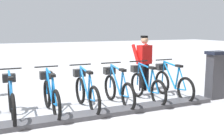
{
  "coord_description": "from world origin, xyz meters",
  "views": [
    {
      "loc": [
        -5.17,
        1.35,
        1.88
      ],
      "look_at": [
        0.5,
        -1.24,
        0.9
      ],
      "focal_mm": 42.8,
      "sensor_mm": 36.0,
      "label": 1
    }
  ],
  "objects_px": {
    "bike_docked_0": "(172,82)",
    "bike_docked_3": "(86,91)",
    "bike_docked_1": "(146,85)",
    "bike_docked_5": "(11,98)",
    "bike_docked_4": "(51,94)",
    "bike_docked_2": "(117,88)",
    "payment_kiosk": "(215,74)",
    "worker_near_rack": "(144,61)"
  },
  "relations": [
    {
      "from": "payment_kiosk",
      "to": "bike_docked_1",
      "type": "xyz_separation_m",
      "value": [
        0.57,
        1.81,
        -0.24
      ]
    },
    {
      "from": "bike_docked_0",
      "to": "bike_docked_2",
      "type": "height_order",
      "value": "same"
    },
    {
      "from": "bike_docked_2",
      "to": "bike_docked_3",
      "type": "height_order",
      "value": "same"
    },
    {
      "from": "bike_docked_1",
      "to": "bike_docked_5",
      "type": "distance_m",
      "value": 3.28
    },
    {
      "from": "bike_docked_5",
      "to": "worker_near_rack",
      "type": "relative_size",
      "value": 1.04
    },
    {
      "from": "bike_docked_2",
      "to": "bike_docked_1",
      "type": "bearing_deg",
      "value": -90.0
    },
    {
      "from": "bike_docked_0",
      "to": "payment_kiosk",
      "type": "bearing_deg",
      "value": -120.1
    },
    {
      "from": "bike_docked_2",
      "to": "bike_docked_5",
      "type": "height_order",
      "value": "same"
    },
    {
      "from": "payment_kiosk",
      "to": "bike_docked_0",
      "type": "distance_m",
      "value": 1.16
    },
    {
      "from": "bike_docked_1",
      "to": "worker_near_rack",
      "type": "bearing_deg",
      "value": -28.69
    },
    {
      "from": "payment_kiosk",
      "to": "bike_docked_0",
      "type": "relative_size",
      "value": 0.74
    },
    {
      "from": "bike_docked_3",
      "to": "worker_near_rack",
      "type": "xyz_separation_m",
      "value": [
        1.03,
        -2.2,
        0.48
      ]
    },
    {
      "from": "worker_near_rack",
      "to": "payment_kiosk",
      "type": "bearing_deg",
      "value": -142.03
    },
    {
      "from": "worker_near_rack",
      "to": "bike_docked_0",
      "type": "bearing_deg",
      "value": -165.76
    },
    {
      "from": "bike_docked_2",
      "to": "bike_docked_5",
      "type": "relative_size",
      "value": 1.0
    },
    {
      "from": "bike_docked_2",
      "to": "bike_docked_3",
      "type": "relative_size",
      "value": 1.0
    },
    {
      "from": "bike_docked_4",
      "to": "worker_near_rack",
      "type": "height_order",
      "value": "worker_near_rack"
    },
    {
      "from": "bike_docked_0",
      "to": "bike_docked_2",
      "type": "relative_size",
      "value": 1.0
    },
    {
      "from": "bike_docked_2",
      "to": "bike_docked_3",
      "type": "bearing_deg",
      "value": 90.0
    },
    {
      "from": "bike_docked_4",
      "to": "payment_kiosk",
      "type": "bearing_deg",
      "value": -97.63
    },
    {
      "from": "payment_kiosk",
      "to": "bike_docked_0",
      "type": "bearing_deg",
      "value": 59.9
    },
    {
      "from": "worker_near_rack",
      "to": "bike_docked_4",
      "type": "bearing_deg",
      "value": 108.72
    },
    {
      "from": "bike_docked_1",
      "to": "bike_docked_5",
      "type": "bearing_deg",
      "value": 90.0
    },
    {
      "from": "bike_docked_0",
      "to": "bike_docked_2",
      "type": "bearing_deg",
      "value": 90.0
    },
    {
      "from": "bike_docked_1",
      "to": "bike_docked_4",
      "type": "relative_size",
      "value": 1.0
    },
    {
      "from": "bike_docked_0",
      "to": "bike_docked_5",
      "type": "relative_size",
      "value": 1.0
    },
    {
      "from": "bike_docked_3",
      "to": "worker_near_rack",
      "type": "distance_m",
      "value": 2.48
    },
    {
      "from": "bike_docked_0",
      "to": "bike_docked_4",
      "type": "bearing_deg",
      "value": 90.0
    },
    {
      "from": "payment_kiosk",
      "to": "worker_near_rack",
      "type": "height_order",
      "value": "worker_near_rack"
    },
    {
      "from": "bike_docked_1",
      "to": "bike_docked_3",
      "type": "xyz_separation_m",
      "value": [
        0.0,
        1.64,
        0.0
      ]
    },
    {
      "from": "bike_docked_3",
      "to": "bike_docked_5",
      "type": "xyz_separation_m",
      "value": [
        0.0,
        1.64,
        0.0
      ]
    },
    {
      "from": "bike_docked_1",
      "to": "worker_near_rack",
      "type": "xyz_separation_m",
      "value": [
        1.03,
        -0.56,
        0.48
      ]
    },
    {
      "from": "payment_kiosk",
      "to": "bike_docked_1",
      "type": "height_order",
      "value": "payment_kiosk"
    },
    {
      "from": "payment_kiosk",
      "to": "bike_docked_3",
      "type": "xyz_separation_m",
      "value": [
        0.57,
        3.45,
        -0.24
      ]
    },
    {
      "from": "payment_kiosk",
      "to": "worker_near_rack",
      "type": "relative_size",
      "value": 0.77
    },
    {
      "from": "bike_docked_0",
      "to": "bike_docked_2",
      "type": "xyz_separation_m",
      "value": [
        0.0,
        1.64,
        0.0
      ]
    },
    {
      "from": "bike_docked_0",
      "to": "bike_docked_1",
      "type": "bearing_deg",
      "value": 90.0
    },
    {
      "from": "bike_docked_0",
      "to": "bike_docked_3",
      "type": "distance_m",
      "value": 2.46
    },
    {
      "from": "bike_docked_0",
      "to": "worker_near_rack",
      "type": "relative_size",
      "value": 1.04
    },
    {
      "from": "bike_docked_0",
      "to": "bike_docked_5",
      "type": "distance_m",
      "value": 4.11
    },
    {
      "from": "payment_kiosk",
      "to": "bike_docked_5",
      "type": "height_order",
      "value": "payment_kiosk"
    },
    {
      "from": "bike_docked_0",
      "to": "bike_docked_3",
      "type": "bearing_deg",
      "value": 90.0
    }
  ]
}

